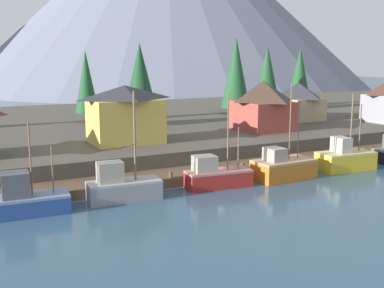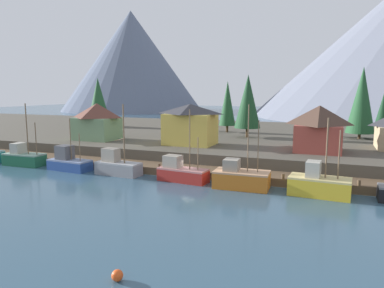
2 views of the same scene
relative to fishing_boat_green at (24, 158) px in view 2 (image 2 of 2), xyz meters
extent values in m
cube|color=#335166|center=(25.86, 21.54, -1.66)|extent=(400.00, 400.00, 1.00)
cube|color=brown|center=(25.86, 3.54, -0.66)|extent=(80.00, 4.00, 1.00)
cylinder|color=brown|center=(-2.14, 1.74, -0.36)|extent=(0.36, 0.36, 1.60)
cylinder|color=brown|center=(5.86, 1.74, -0.36)|extent=(0.36, 0.36, 1.60)
cylinder|color=brown|center=(13.86, 1.74, -0.36)|extent=(0.36, 0.36, 1.60)
cylinder|color=brown|center=(21.86, 1.74, -0.36)|extent=(0.36, 0.36, 1.60)
cylinder|color=brown|center=(29.86, 1.74, -0.36)|extent=(0.36, 0.36, 1.60)
cylinder|color=brown|center=(37.86, 1.74, -0.36)|extent=(0.36, 0.36, 1.60)
cylinder|color=brown|center=(45.86, 1.74, -0.36)|extent=(0.36, 0.36, 1.60)
cube|color=#4C473D|center=(25.86, 33.54, 0.09)|extent=(400.00, 56.00, 2.50)
cone|color=slate|center=(-66.68, 142.75, 26.98)|extent=(80.67, 80.67, 56.28)
cube|color=#1E5B3D|center=(0.12, 0.01, -0.36)|extent=(6.36, 2.81, 1.61)
cube|color=gray|center=(0.12, 0.01, 0.55)|extent=(6.36, 2.81, 0.20)
cube|color=#B2AD9E|center=(-0.89, -0.04, 1.43)|extent=(1.53, 1.99, 1.55)
cylinder|color=brown|center=(0.98, 0.04, 4.39)|extent=(0.16, 0.16, 7.48)
cylinder|color=brown|center=(2.53, 0.11, 3.01)|extent=(0.14, 0.14, 4.72)
cube|color=navy|center=(8.69, -0.10, -0.50)|extent=(6.42, 3.01, 1.31)
cube|color=#6C7DA2|center=(8.69, -0.10, 0.25)|extent=(6.42, 3.01, 0.20)
cube|color=#4C4C51|center=(7.83, -0.04, 1.33)|extent=(2.18, 1.99, 1.96)
cylinder|color=brown|center=(9.04, -0.12, 3.27)|extent=(0.13, 0.13, 5.84)
cylinder|color=brown|center=(10.65, -0.24, 2.26)|extent=(0.11, 0.11, 3.82)
cube|color=gray|center=(16.67, 0.01, -0.40)|extent=(6.42, 2.81, 1.52)
cube|color=#9F9FA2|center=(16.67, 0.01, 0.46)|extent=(6.42, 2.81, 0.20)
cube|color=gray|center=(15.47, 0.11, 1.45)|extent=(2.25, 1.62, 1.77)
cylinder|color=brown|center=(17.68, -0.06, 4.41)|extent=(0.19, 0.19, 7.69)
cylinder|color=brown|center=(17.00, -0.01, 3.60)|extent=(1.69, 0.26, 0.55)
cube|color=maroon|center=(26.03, -0.03, -0.44)|extent=(6.45, 2.90, 1.45)
cube|color=#AD6C6A|center=(26.03, -0.03, 0.39)|extent=(6.45, 2.90, 0.20)
cube|color=gray|center=(24.59, 0.11, 1.24)|extent=(2.22, 1.88, 1.50)
cylinder|color=brown|center=(26.96, -0.12, 4.12)|extent=(0.13, 0.13, 7.26)
cylinder|color=brown|center=(28.06, -0.23, 2.49)|extent=(0.11, 0.11, 4.01)
cube|color=#CC6B1E|center=(33.48, -0.34, -0.26)|extent=(6.39, 3.43, 1.79)
cube|color=tan|center=(33.48, -0.34, 0.73)|extent=(6.39, 3.43, 0.20)
cube|color=gray|center=(32.28, -0.39, 1.49)|extent=(1.79, 2.03, 1.32)
cylinder|color=brown|center=(34.13, -0.31, 4.63)|extent=(0.12, 0.12, 7.60)
cylinder|color=brown|center=(35.27, -0.26, 3.77)|extent=(0.10, 0.10, 5.87)
cube|color=gold|center=(41.92, -0.29, -0.26)|extent=(6.44, 3.35, 1.80)
cube|color=tan|center=(41.92, -0.29, 0.74)|extent=(6.44, 3.35, 0.20)
cube|color=#B2AD9E|center=(41.22, -0.24, 1.68)|extent=(1.56, 2.09, 1.67)
cylinder|color=brown|center=(42.45, -0.32, 4.01)|extent=(0.16, 0.16, 6.33)
cylinder|color=brown|center=(43.68, -0.41, 3.40)|extent=(0.14, 0.14, 5.12)
cube|color=#9E4238|center=(41.10, 14.22, 3.26)|extent=(6.33, 6.93, 3.85)
pyramid|color=#422D23|center=(41.10, 14.22, 6.54)|extent=(6.65, 7.28, 2.71)
cube|color=gold|center=(21.59, 13.44, 3.83)|extent=(7.72, 5.73, 4.98)
pyramid|color=#2D2D33|center=(21.59, 13.44, 7.10)|extent=(8.11, 6.02, 1.57)
cube|color=#6B8E66|center=(3.96, 12.99, 3.30)|extent=(6.98, 6.05, 3.93)
pyramid|color=brown|center=(3.96, 12.99, 6.53)|extent=(7.33, 6.35, 2.52)
cylinder|color=#4C3823|center=(51.85, 37.83, 2.32)|extent=(0.50, 0.50, 1.97)
cone|color=#14381E|center=(51.85, 37.83, 6.56)|extent=(2.76, 2.76, 6.50)
cylinder|color=#4C3823|center=(47.56, 31.31, 1.86)|extent=(0.50, 0.50, 1.05)
cone|color=#1E4C28|center=(47.56, 31.31, 8.32)|extent=(4.95, 4.95, 11.85)
cylinder|color=#4C3823|center=(-10.50, 33.24, 2.19)|extent=(0.50, 0.50, 1.70)
cone|color=#1E4C28|center=(-10.50, 33.24, 8.08)|extent=(5.09, 5.09, 10.07)
cylinder|color=#4C3823|center=(28.14, 25.67, 2.23)|extent=(0.50, 0.50, 1.78)
cone|color=#194223|center=(28.14, 25.67, 8.04)|extent=(4.82, 4.82, 9.83)
cylinder|color=#4C3823|center=(22.30, 32.58, 2.06)|extent=(0.50, 0.50, 1.45)
cone|color=#1E4C28|center=(22.30, 32.58, 7.37)|extent=(3.44, 3.44, 9.17)
sphere|color=#E04C19|center=(31.56, -22.95, -0.81)|extent=(0.70, 0.70, 0.70)
camera|label=1|loc=(3.59, -38.34, 11.17)|focal=45.05mm
camera|label=2|loc=(42.79, -39.43, 9.89)|focal=33.24mm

